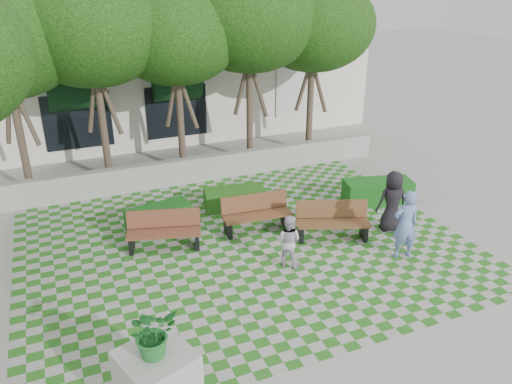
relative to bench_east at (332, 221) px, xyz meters
name	(u,v)px	position (x,y,z in m)	size (l,w,h in m)	color
ground	(261,265)	(-2.48, -0.57, -0.52)	(90.00, 90.00, 0.00)	gray
lawn	(246,247)	(-2.48, 0.43, -0.51)	(12.00, 12.00, 0.00)	#2B721E
retaining_wall	(193,170)	(-2.48, 5.63, -0.07)	(15.00, 0.36, 0.90)	#9E9B93
bench_east	(332,221)	(0.00, 0.00, 0.00)	(2.16, 1.36, 1.08)	brown
bench_mid	(257,214)	(-1.80, 1.29, 0.00)	(2.07, 0.81, 1.07)	brown
bench_west	(164,231)	(-4.56, 1.32, -0.01)	(2.11, 1.18, 1.05)	brown
hedge_east	(378,192)	(2.63, 1.50, -0.13)	(2.20, 0.88, 0.77)	#155117
hedge_midright	(235,198)	(-1.87, 2.94, -0.18)	(1.93, 0.77, 0.68)	#1F5316
hedge_midleft	(159,217)	(-4.43, 2.59, -0.19)	(1.89, 0.76, 0.66)	#134817
planter_front	(156,369)	(-5.94, -4.10, 0.31)	(1.46, 1.46, 2.04)	#9E9B93
person_blue	(405,224)	(1.20, -1.63, 0.45)	(0.70, 0.46, 1.93)	#6E82C9
person_dark	(392,201)	(1.83, -0.25, 0.40)	(0.90, 0.59, 1.84)	black
person_white	(288,241)	(-1.81, -0.82, 0.20)	(0.70, 0.54, 1.43)	silver
tree_row	(129,38)	(-4.34, 5.38, 4.66)	(17.70, 13.40, 7.41)	#47382B
building	(164,73)	(-1.54, 13.51, 2.00)	(18.00, 8.92, 5.15)	silver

